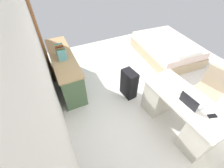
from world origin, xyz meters
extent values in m
plane|color=silver|center=(0.00, 0.00, 0.00)|extent=(5.35, 5.35, 0.00)
cube|color=silver|center=(0.00, 2.14, 1.37)|extent=(4.35, 0.10, 2.74)
cube|color=brown|center=(1.63, 2.06, 1.02)|extent=(0.88, 0.05, 2.04)
cube|color=silver|center=(-1.05, 0.19, 0.72)|extent=(1.48, 0.75, 0.04)
cube|color=beige|center=(-1.53, 0.15, 0.35)|extent=(0.44, 0.62, 0.71)
cube|color=beige|center=(-0.56, 0.22, 0.35)|extent=(0.44, 0.62, 0.71)
cylinder|color=black|center=(-0.95, -0.54, 0.02)|extent=(0.52, 0.52, 0.04)
cylinder|color=black|center=(-0.95, -0.54, 0.21)|extent=(0.06, 0.06, 0.42)
cube|color=tan|center=(-0.95, -0.54, 0.46)|extent=(0.56, 0.56, 0.08)
cube|color=tan|center=(-0.90, -0.74, 0.72)|extent=(0.44, 0.16, 0.44)
cube|color=#4C6B47|center=(1.01, 1.76, 0.38)|extent=(1.76, 0.44, 0.75)
cube|color=tan|center=(1.01, 1.76, 0.77)|extent=(1.80, 0.48, 0.04)
cube|color=#415B3C|center=(0.62, 1.54, 0.21)|extent=(0.67, 0.01, 0.26)
cube|color=#415B3C|center=(1.41, 1.54, 0.21)|extent=(0.67, 0.01, 0.26)
cube|color=tan|center=(0.97, -1.22, 0.14)|extent=(1.99, 1.53, 0.28)
cube|color=beige|center=(0.97, -1.22, 0.38)|extent=(1.93, 1.46, 0.20)
cube|color=white|center=(0.30, -1.17, 0.53)|extent=(0.53, 0.71, 0.10)
cube|color=black|center=(0.03, 0.61, 0.33)|extent=(0.38, 0.26, 0.65)
cube|color=#B7B7BC|center=(-1.16, 0.20, 0.75)|extent=(0.32, 0.24, 0.02)
cube|color=black|center=(-1.16, 0.30, 0.85)|extent=(0.31, 0.03, 0.19)
ellipsoid|color=white|center=(-0.90, 0.22, 0.76)|extent=(0.07, 0.10, 0.03)
cube|color=black|center=(-1.47, 0.10, 0.75)|extent=(0.10, 0.15, 0.01)
cube|color=#60ADB5|center=(0.80, 1.76, 0.91)|extent=(0.03, 0.17, 0.23)
cube|color=#33893B|center=(0.84, 1.76, 0.90)|extent=(0.03, 0.17, 0.22)
cube|color=teal|center=(0.88, 1.76, 0.89)|extent=(0.04, 0.17, 0.20)
cube|color=brown|center=(0.92, 1.76, 0.91)|extent=(0.03, 0.17, 0.22)
cube|color=teal|center=(0.96, 1.76, 0.90)|extent=(0.03, 0.17, 0.21)
cube|color=brown|center=(1.00, 1.76, 0.91)|extent=(0.03, 0.17, 0.24)
cube|color=#AD4465|center=(1.04, 1.76, 0.89)|extent=(0.04, 0.17, 0.20)
cube|color=#A38C55|center=(1.08, 1.76, 0.90)|extent=(0.04, 0.17, 0.22)
cube|color=teal|center=(1.12, 1.76, 0.91)|extent=(0.03, 0.17, 0.23)
cone|color=#4C7FBF|center=(1.34, 1.76, 0.85)|extent=(0.08, 0.08, 0.11)
camera|label=1|loc=(-2.03, 1.99, 2.64)|focal=24.74mm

